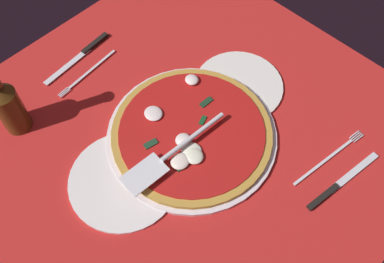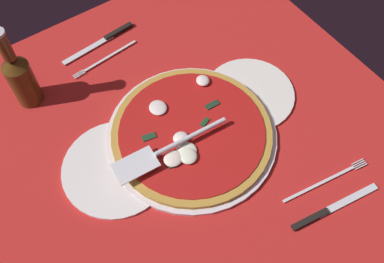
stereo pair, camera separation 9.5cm
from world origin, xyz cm
name	(u,v)px [view 1 (the left image)]	position (x,y,z in cm)	size (l,w,h in cm)	color
ground_plane	(186,134)	(0.00, 0.00, -0.40)	(92.97, 92.97, 0.80)	red
checker_pattern	(186,133)	(0.00, 0.00, 0.05)	(92.97, 92.97, 0.10)	white
pizza_pan	(192,135)	(-0.07, 1.67, 0.71)	(37.28, 37.28, 1.22)	silver
dinner_plate_left	(237,85)	(-17.58, -0.36, 0.60)	(20.90, 20.90, 1.00)	white
dinner_plate_right	(124,181)	(17.59, -0.81, 0.60)	(22.89, 22.89, 1.00)	white
pizza	(191,133)	(0.09, 1.65, 2.05)	(35.08, 35.08, 2.75)	#B98A36
pizza_server	(171,153)	(7.55, 3.21, 4.40)	(26.01, 5.99, 1.00)	silver
place_setting_near	(85,64)	(3.48, -31.55, 0.46)	(20.60, 13.56, 1.40)	white
place_setting_far	(333,173)	(-14.26, 29.13, 0.46)	(22.73, 14.91, 1.40)	white
beer_bottle	(7,104)	(24.77, -28.01, 8.37)	(5.82, 5.82, 21.87)	#503312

